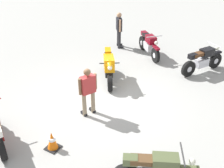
# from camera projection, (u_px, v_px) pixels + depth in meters

# --- Properties ---
(ground_plane) EXTENTS (40.00, 40.00, 0.00)m
(ground_plane) POSITION_uv_depth(u_px,v_px,m) (103.00, 101.00, 9.43)
(ground_plane) COLOR #9E9E99
(motorcycle_orange_sportbike) EXTENTS (1.72, 1.25, 1.14)m
(motorcycle_orange_sportbike) POSITION_uv_depth(u_px,v_px,m) (109.00, 67.00, 10.29)
(motorcycle_orange_sportbike) COLOR black
(motorcycle_orange_sportbike) RESTS_ON ground
(motorcycle_black_cruiser) EXTENTS (1.88, 1.13, 1.09)m
(motorcycle_black_cruiser) POSITION_uv_depth(u_px,v_px,m) (203.00, 60.00, 10.96)
(motorcycle_black_cruiser) COLOR black
(motorcycle_black_cruiser) RESTS_ON ground
(motorcycle_maroon_cruiser) EXTENTS (1.51, 1.61, 1.09)m
(motorcycle_maroon_cruiser) POSITION_uv_depth(u_px,v_px,m) (149.00, 44.00, 12.35)
(motorcycle_maroon_cruiser) COLOR black
(motorcycle_maroon_cruiser) RESTS_ON ground
(person_in_red_shirt) EXTENTS (0.60, 0.45, 1.58)m
(person_in_red_shirt) POSITION_uv_depth(u_px,v_px,m) (88.00, 90.00, 8.35)
(person_in_red_shirt) COLOR gray
(person_in_red_shirt) RESTS_ON ground
(person_in_black_shirt) EXTENTS (0.56, 0.52, 1.66)m
(person_in_black_shirt) POSITION_uv_depth(u_px,v_px,m) (119.00, 28.00, 12.98)
(person_in_black_shirt) COLOR #262628
(person_in_black_shirt) RESTS_ON ground
(traffic_cone) EXTENTS (0.36, 0.36, 0.53)m
(traffic_cone) POSITION_uv_depth(u_px,v_px,m) (52.00, 141.00, 7.33)
(traffic_cone) COLOR black
(traffic_cone) RESTS_ON ground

